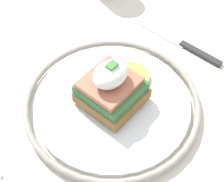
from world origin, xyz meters
name	(u,v)px	position (x,y,z in m)	size (l,w,h in m)	color
dining_table	(110,138)	(0.00, 0.00, 0.60)	(0.84, 0.74, 0.74)	beige
plate	(112,102)	(-0.01, -0.01, 0.74)	(0.28, 0.28, 0.02)	silver
sandwich	(112,87)	(-0.01, -0.01, 0.78)	(0.13, 0.09, 0.08)	olive
knife	(184,45)	(0.18, -0.03, 0.74)	(0.02, 0.18, 0.01)	#2D2D2D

